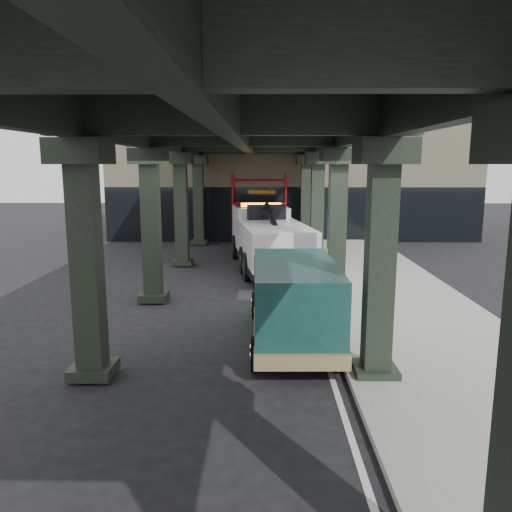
{
  "coord_description": "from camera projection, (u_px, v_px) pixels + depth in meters",
  "views": [
    {
      "loc": [
        0.22,
        -13.99,
        4.5
      ],
      "look_at": [
        0.0,
        1.2,
        1.7
      ],
      "focal_mm": 35.0,
      "sensor_mm": 36.0,
      "label": 1
    }
  ],
  "objects": [
    {
      "name": "tow_truck",
      "position": [
        268.0,
        237.0,
        21.72
      ],
      "size": [
        3.64,
        8.97,
        2.86
      ],
      "rotation": [
        0.0,
        0.0,
        0.15
      ],
      "color": "black",
      "rests_on": "ground"
    },
    {
      "name": "sidewalk",
      "position": [
        392.0,
        300.0,
        16.47
      ],
      "size": [
        5.0,
        40.0,
        0.15
      ],
      "primitive_type": "cube",
      "color": "gray",
      "rests_on": "ground"
    },
    {
      "name": "viaduct",
      "position": [
        243.0,
        133.0,
        15.56
      ],
      "size": [
        7.4,
        32.0,
        6.4
      ],
      "color": "black",
      "rests_on": "ground"
    },
    {
      "name": "scaffolding",
      "position": [
        259.0,
        207.0,
        28.59
      ],
      "size": [
        3.08,
        0.88,
        4.0
      ],
      "color": "#B00E15",
      "rests_on": "ground"
    },
    {
      "name": "towed_van",
      "position": [
        294.0,
        300.0,
        12.48
      ],
      "size": [
        2.23,
        5.37,
        2.16
      ],
      "rotation": [
        0.0,
        0.0,
        0.02
      ],
      "color": "#0F3834",
      "rests_on": "ground"
    },
    {
      "name": "ground",
      "position": [
        255.0,
        321.0,
        14.58
      ],
      "size": [
        90.0,
        90.0,
        0.0
      ],
      "primitive_type": "plane",
      "color": "black",
      "rests_on": "ground"
    },
    {
      "name": "building",
      "position": [
        290.0,
        172.0,
        33.49
      ],
      "size": [
        22.0,
        10.0,
        8.0
      ],
      "primitive_type": "cube",
      "color": "#C6B793",
      "rests_on": "ground"
    },
    {
      "name": "lane_stripe",
      "position": [
        307.0,
        302.0,
        16.52
      ],
      "size": [
        0.12,
        38.0,
        0.01
      ],
      "primitive_type": "cube",
      "color": "silver",
      "rests_on": "ground"
    }
  ]
}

